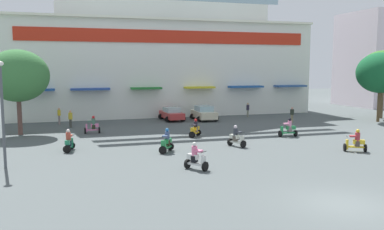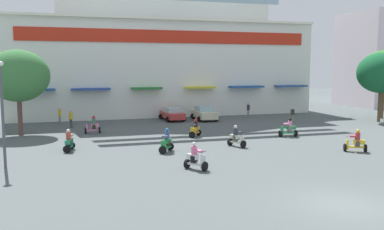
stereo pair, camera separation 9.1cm
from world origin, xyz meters
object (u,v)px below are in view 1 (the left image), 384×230
Objects in this scene: scooter_rider_5 at (167,142)px; pedestrian_0 at (292,114)px; scooter_rider_1 at (356,142)px; pedestrian_3 at (70,118)px; scooter_rider_7 at (92,126)px; parked_car_1 at (204,113)px; scooter_rider_0 at (196,158)px; parked_car_0 at (172,114)px; scooter_rider_8 at (236,138)px; plaza_tree_1 at (380,73)px; streetlamp_near at (2,105)px; pedestrian_2 at (248,109)px; scooter_rider_2 at (195,129)px; plaza_tree_3 at (383,69)px; scooter_rider_9 at (69,142)px; plaza_tree_0 at (18,76)px; scooter_rider_6 at (288,129)px; pedestrian_1 at (59,115)px.

scooter_rider_5 reaches higher than pedestrian_0.
pedestrian_3 is at bearing 137.68° from scooter_rider_1.
scooter_rider_5 is at bearing -64.76° from scooter_rider_7.
scooter_rider_0 is (-6.97, -19.61, -0.13)m from parked_car_1.
scooter_rider_5 is at bearing 164.10° from scooter_rider_1.
scooter_rider_8 is (1.06, -15.02, -0.07)m from parked_car_0.
streetlamp_near is (-33.96, -9.86, -1.49)m from plaza_tree_1.
pedestrian_2 is 1.01× the size of pedestrian_3.
scooter_rider_7 is at bearing 152.84° from scooter_rider_2.
parked_car_1 is (-19.24, 3.98, -4.67)m from plaza_tree_3.
scooter_rider_9 is at bearing -159.29° from pedestrian_0.
scooter_rider_7 is (-4.84, 14.22, -0.02)m from scooter_rider_0.
plaza_tree_3 is at bearing 25.43° from scooter_rider_8.
plaza_tree_0 reaches higher than scooter_rider_2.
plaza_tree_3 reaches higher than parked_car_0.
scooter_rider_6 is (21.02, -7.27, -4.28)m from plaza_tree_0.
scooter_rider_0 is at bearing -149.18° from plaza_tree_3.
parked_car_1 is 2.51× the size of scooter_rider_0.
plaza_tree_1 is at bearing 22.44° from scooter_rider_8.
scooter_rider_5 is 10.23m from streetlamp_near.
scooter_rider_0 is 0.97× the size of scooter_rider_5.
parked_car_1 is 12.07m from scooter_rider_6.
parked_car_0 is at bearing 166.04° from parked_car_1.
scooter_rider_5 is 6.61m from scooter_rider_9.
scooter_rider_8 reaches higher than parked_car_0.
plaza_tree_3 reaches higher than pedestrian_2.
plaza_tree_3 reaches higher than pedestrian_1.
plaza_tree_3 is 4.46× the size of pedestrian_1.
parked_car_1 reaches higher than scooter_rider_6.
plaza_tree_3 reaches higher than scooter_rider_2.
plaza_tree_0 is at bearing -179.46° from plaza_tree_3.
pedestrian_3 is at bearing -167.86° from parked_car_0.
plaza_tree_3 is at bearing 25.66° from scooter_rider_6.
parked_car_1 is 14.38m from scooter_rider_8.
plaza_tree_1 is 3.40m from plaza_tree_3.
pedestrian_3 is at bearing 89.34° from scooter_rider_9.
plaza_tree_3 is at bearing 13.32° from scooter_rider_2.
scooter_rider_6 is 1.01× the size of scooter_rider_9.
pedestrian_0 is (21.75, 8.22, 0.27)m from scooter_rider_9.
pedestrian_1 reaches higher than scooter_rider_2.
scooter_rider_8 is at bearing 151.03° from scooter_rider_1.
scooter_rider_2 is 0.96× the size of scooter_rider_7.
streetlamp_near is at bearing -132.68° from scooter_rider_9.
plaza_tree_1 reaches higher than scooter_rider_6.
plaza_tree_3 is 5.08× the size of scooter_rider_2.
plaza_tree_3 is 1.82× the size of parked_car_0.
pedestrian_1 is 0.28× the size of streetlamp_near.
parked_car_1 is 14.67m from pedestrian_1.
pedestrian_3 reaches higher than scooter_rider_9.
parked_car_0 is 15.97m from scooter_rider_5.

